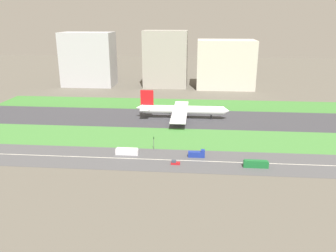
# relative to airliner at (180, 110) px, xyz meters

# --- Properties ---
(ground_plane) EXTENTS (800.00, 800.00, 0.00)m
(ground_plane) POSITION_rel_airliner_xyz_m (-10.26, -0.00, -6.23)
(ground_plane) COLOR #5B564C
(runway) EXTENTS (280.00, 46.00, 0.10)m
(runway) POSITION_rel_airliner_xyz_m (-10.26, -0.00, -6.18)
(runway) COLOR #38383D
(runway) RESTS_ON ground_plane
(grass_median_north) EXTENTS (280.00, 36.00, 0.10)m
(grass_median_north) POSITION_rel_airliner_xyz_m (-10.26, 41.00, -6.18)
(grass_median_north) COLOR #3D7A33
(grass_median_north) RESTS_ON ground_plane
(grass_median_south) EXTENTS (280.00, 36.00, 0.10)m
(grass_median_south) POSITION_rel_airliner_xyz_m (-10.26, -41.00, -6.18)
(grass_median_south) COLOR #427F38
(grass_median_south) RESTS_ON ground_plane
(highway) EXTENTS (280.00, 28.00, 0.10)m
(highway) POSITION_rel_airliner_xyz_m (-10.26, -73.00, -6.18)
(highway) COLOR #4C4C4F
(highway) RESTS_ON ground_plane
(highway_centerline) EXTENTS (266.00, 0.50, 0.01)m
(highway_centerline) POSITION_rel_airliner_xyz_m (-10.26, -73.00, -6.13)
(highway_centerline) COLOR silver
(highway_centerline) RESTS_ON highway
(airliner) EXTENTS (65.00, 56.00, 19.70)m
(airliner) POSITION_rel_airliner_xyz_m (0.00, 0.00, 0.00)
(airliner) COLOR white
(airliner) RESTS_ON runway
(truck_0) EXTENTS (8.40, 2.50, 4.00)m
(truck_0) POSITION_rel_airliner_xyz_m (12.00, -68.00, -4.56)
(truck_0) COLOR navy
(truck_0) RESTS_ON highway
(bus_1) EXTENTS (11.60, 2.50, 3.50)m
(bus_1) POSITION_rel_airliner_xyz_m (39.63, -78.00, -4.41)
(bus_1) COLOR #19662D
(bus_1) RESTS_ON highway
(car_2) EXTENTS (4.40, 1.80, 2.00)m
(car_2) POSITION_rel_airliner_xyz_m (1.56, -78.00, -5.31)
(car_2) COLOR #B2191E
(car_2) RESTS_ON highway
(bus_0) EXTENTS (11.60, 2.50, 3.50)m
(bus_0) POSITION_rel_airliner_xyz_m (-23.87, -68.00, -4.41)
(bus_0) COLOR silver
(bus_0) RESTS_ON highway
(traffic_light) EXTENTS (0.36, 0.50, 7.20)m
(traffic_light) POSITION_rel_airliner_xyz_m (-11.01, -60.01, -1.94)
(traffic_light) COLOR #4C4C51
(traffic_light) RESTS_ON highway
(terminal_building) EXTENTS (51.63, 30.62, 53.56)m
(terminal_building) POSITION_rel_airliner_xyz_m (-100.26, 114.00, 20.55)
(terminal_building) COLOR #B2B2B7
(terminal_building) RESTS_ON ground_plane
(hangar_building) EXTENTS (43.13, 26.10, 55.53)m
(hangar_building) POSITION_rel_airliner_xyz_m (-21.35, 114.00, 21.53)
(hangar_building) COLOR #9E998E
(hangar_building) RESTS_ON ground_plane
(office_tower) EXTENTS (55.83, 36.35, 46.82)m
(office_tower) POSITION_rel_airliner_xyz_m (38.29, 114.00, 17.18)
(office_tower) COLOR beige
(office_tower) RESTS_ON ground_plane
(fuel_tank_west) EXTENTS (20.15, 20.15, 14.93)m
(fuel_tank_west) POSITION_rel_airliner_xyz_m (-18.58, 159.00, 1.23)
(fuel_tank_west) COLOR silver
(fuel_tank_west) RESTS_ON ground_plane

